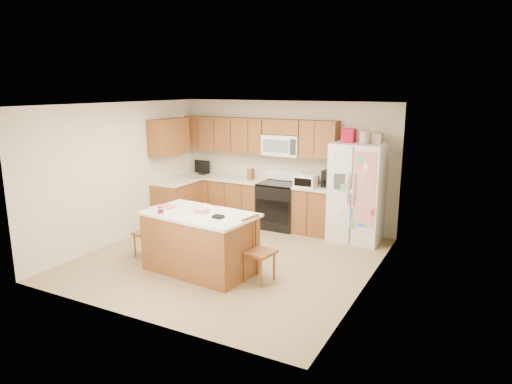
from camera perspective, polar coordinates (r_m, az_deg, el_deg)
The scene contains 9 objects.
ground at distance 7.61m, azimuth -3.31°, elevation -8.29°, with size 4.50×4.50×0.00m, color #806E53.
room_shell at distance 7.21m, azimuth -3.46°, elevation 2.43°, with size 4.60×4.60×2.52m.
cabinetry at distance 9.32m, azimuth -2.92°, elevation 1.56°, with size 3.36×1.56×2.15m.
stove at distance 9.10m, azimuth 2.92°, elevation -1.58°, with size 0.76×0.65×1.13m.
refrigerator at distance 8.42m, azimuth 12.52°, elevation 0.06°, with size 0.90×0.79×2.04m.
island at distance 7.02m, azimuth -7.01°, elevation -6.19°, with size 1.77×1.14×1.01m.
windsor_chair_left at distance 7.76m, azimuth -13.39°, elevation -4.97°, with size 0.41×0.42×0.87m.
windsor_chair_back at distance 7.54m, azimuth -4.65°, elevation -5.02°, with size 0.49×0.48×0.92m.
windsor_chair_right at distance 6.62m, azimuth 0.26°, elevation -7.44°, with size 0.45×0.46×0.95m.
Camera 1 is at (3.67, -6.07, 2.76)m, focal length 32.00 mm.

